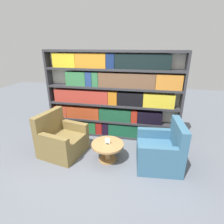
# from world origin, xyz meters

# --- Properties ---
(ground_plane) EXTENTS (14.00, 14.00, 0.00)m
(ground_plane) POSITION_xyz_m (0.00, 0.00, 0.00)
(ground_plane) COLOR slate
(bookshelf) EXTENTS (3.23, 0.30, 2.12)m
(bookshelf) POSITION_xyz_m (-0.01, 1.28, 1.05)
(bookshelf) COLOR silver
(bookshelf) RESTS_ON ground_plane
(armchair_left) EXTENTS (0.95, 0.96, 0.91)m
(armchair_left) POSITION_xyz_m (-0.92, 0.30, 0.30)
(armchair_left) COLOR olive
(armchair_left) RESTS_ON ground_plane
(armchair_right) EXTENTS (0.87, 0.89, 0.91)m
(armchair_right) POSITION_xyz_m (1.15, 0.29, 0.30)
(armchair_right) COLOR #386684
(armchair_right) RESTS_ON ground_plane
(coffee_table) EXTENTS (0.64, 0.64, 0.39)m
(coffee_table) POSITION_xyz_m (0.11, 0.22, 0.28)
(coffee_table) COLOR #AD7F4C
(coffee_table) RESTS_ON ground_plane
(table_sign) EXTENTS (0.10, 0.06, 0.13)m
(table_sign) POSITION_xyz_m (0.11, 0.22, 0.44)
(table_sign) COLOR black
(table_sign) RESTS_ON coffee_table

